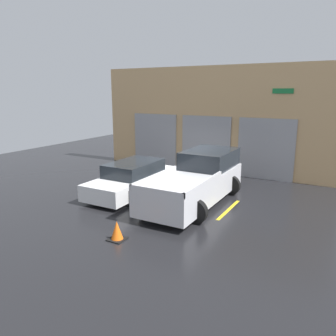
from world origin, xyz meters
TOP-DOWN VIEW (x-y plane):
  - ground_plane at (0.00, 0.00)m, footprint 28.00×28.00m
  - shophouse_building at (-0.01, 3.29)m, footprint 12.34×0.68m
  - pickup_truck at (1.37, -1.51)m, footprint 2.47×5.45m
  - sedan_white at (-1.37, -1.81)m, footprint 2.13×4.48m
  - parking_stripe_far_left at (-2.73, -1.84)m, footprint 0.12×2.20m
  - parking_stripe_left at (0.00, -1.84)m, footprint 0.12×2.20m
  - parking_stripe_centre at (2.73, -1.84)m, footprint 0.12×2.20m
  - traffic_cone at (0.77, -5.67)m, footprint 0.47×0.47m

SIDE VIEW (x-z plane):
  - ground_plane at x=0.00m, z-range 0.00..0.00m
  - parking_stripe_far_left at x=-2.73m, z-range 0.00..0.01m
  - parking_stripe_left at x=0.00m, z-range 0.00..0.01m
  - parking_stripe_centre at x=2.73m, z-range 0.00..0.01m
  - traffic_cone at x=0.77m, z-range -0.02..0.53m
  - sedan_white at x=-1.37m, z-range -0.04..1.25m
  - pickup_truck at x=1.37m, z-range -0.06..1.73m
  - shophouse_building at x=-0.01m, z-range -0.05..5.25m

